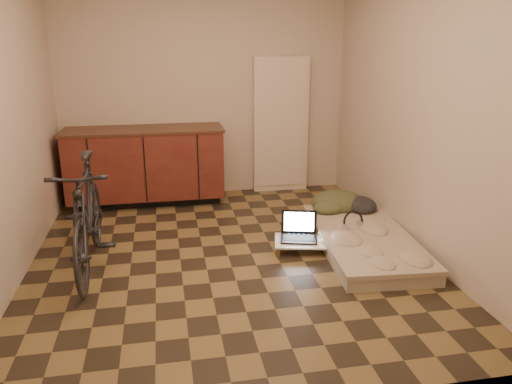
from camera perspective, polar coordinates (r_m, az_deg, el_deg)
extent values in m
cube|color=brown|center=(4.65, -3.21, -7.27)|extent=(3.50, 4.00, 0.00)
cube|color=#C7B099|center=(6.25, -5.91, 11.47)|extent=(3.50, 0.00, 2.60)
cube|color=#C7B099|center=(2.35, 2.80, 1.42)|extent=(3.50, 0.00, 2.60)
cube|color=#C7B099|center=(4.41, -26.85, 7.19)|extent=(0.00, 4.00, 2.60)
cube|color=#C7B099|center=(4.82, 17.89, 8.94)|extent=(0.00, 4.00, 2.60)
cube|color=black|center=(6.23, -12.22, -0.63)|extent=(1.70, 0.48, 0.10)
cube|color=#4C1B15|center=(6.07, -12.49, 3.21)|extent=(1.80, 0.60, 0.78)
cube|color=#442618|center=(5.99, -12.75, 6.96)|extent=(1.84, 0.62, 0.03)
cube|color=beige|center=(6.40, 2.83, 7.62)|extent=(0.70, 0.10, 1.70)
imported|color=black|center=(4.45, -18.79, -1.90)|extent=(0.51, 1.67, 1.08)
cube|color=#AA9E88|center=(4.91, 12.16, -5.61)|extent=(0.94, 1.77, 0.11)
cube|color=beige|center=(4.88, 12.22, -4.81)|extent=(0.97, 1.80, 0.04)
cube|color=brown|center=(4.62, 2.56, -6.88)|extent=(0.04, 0.04, 0.08)
cube|color=brown|center=(4.91, 2.54, -5.38)|extent=(0.04, 0.04, 0.08)
cube|color=brown|center=(4.66, 8.94, -6.90)|extent=(0.04, 0.04, 0.08)
cube|color=brown|center=(4.94, 8.54, -5.41)|extent=(0.04, 0.04, 0.08)
cube|color=white|center=(4.76, 5.67, -5.61)|extent=(0.64, 0.49, 0.02)
cube|color=black|center=(4.76, 4.91, -5.35)|extent=(0.39, 0.32, 0.02)
cube|color=black|center=(4.86, 4.94, -3.40)|extent=(0.34, 0.15, 0.22)
cube|color=white|center=(4.86, 4.94, -3.40)|extent=(0.29, 0.12, 0.18)
ellipsoid|color=white|center=(4.72, 7.70, -5.55)|extent=(0.07, 0.11, 0.04)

